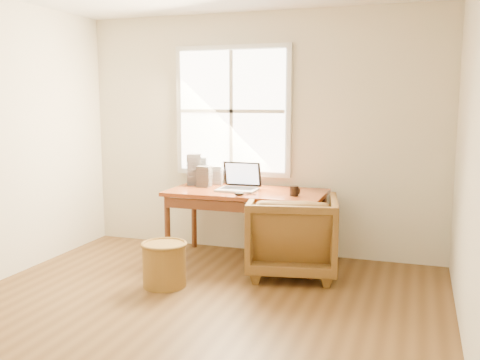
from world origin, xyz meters
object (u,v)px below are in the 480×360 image
Objects in this scene: wicker_stool at (164,265)px; laptop at (237,176)px; armchair at (293,235)px; desk at (247,192)px; coffee_mug at (294,191)px; cd_stack_a at (200,170)px.

laptop is at bearing 66.51° from wicker_stool.
wicker_stool is at bearing 24.12° from armchair.
laptop is (-0.63, 0.19, 0.51)m from armchair.
desk is 0.55m from coffee_mug.
coffee_mug reaches higher than armchair.
armchair is at bearing -24.08° from desk.
desk is 16.71× the size of coffee_mug.
armchair reaches higher than wicker_stool.
laptop reaches higher than coffee_mug.
armchair is 0.84m from laptop.
desk is 0.20m from laptop.
cd_stack_a reaches higher than wicker_stool.
wicker_stool is 1.20m from laptop.
cd_stack_a is (-1.17, 0.50, 0.51)m from armchair.
desk is 4.11× the size of wicker_stool.
armchair is (0.55, -0.24, -0.34)m from desk.
desk is at bearing -22.54° from cd_stack_a.
desk is 1.88× the size of armchair.
wicker_stool is at bearing -165.50° from coffee_mug.
armchair is at bearing -105.01° from coffee_mug.
cd_stack_a is at bearing 149.33° from laptop.
desk is 0.69m from armchair.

